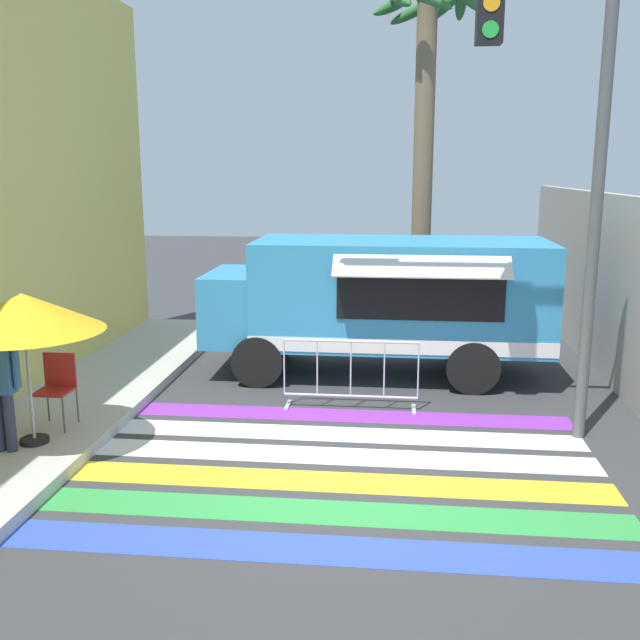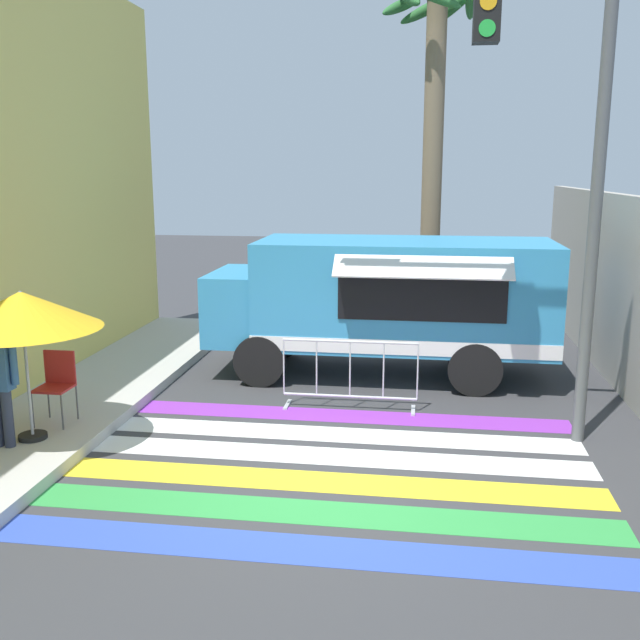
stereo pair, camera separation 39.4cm
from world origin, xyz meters
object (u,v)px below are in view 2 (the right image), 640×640
at_px(food_truck, 378,297).
at_px(patio_umbrella, 22,311).
at_px(barricade_front, 350,375).
at_px(traffic_signal_pole, 535,103).
at_px(folding_chair, 57,380).
at_px(palm_tree, 434,108).

distance_m(food_truck, patio_umbrella, 5.87).
distance_m(food_truck, barricade_front, 2.11).
relative_size(traffic_signal_pole, folding_chair, 6.52).
bearing_deg(food_truck, folding_chair, -140.35).
xyz_separation_m(traffic_signal_pole, palm_tree, (-1.16, 6.49, 0.48)).
relative_size(food_truck, traffic_signal_pole, 0.92).
bearing_deg(food_truck, patio_umbrella, -135.50).
xyz_separation_m(food_truck, barricade_front, (-0.29, -1.90, -0.87)).
bearing_deg(patio_umbrella, folding_chair, 88.09).
xyz_separation_m(folding_chair, barricade_front, (3.87, 1.55, -0.22)).
relative_size(folding_chair, palm_tree, 0.13).
bearing_deg(food_truck, traffic_signal_pole, -53.27).
height_order(traffic_signal_pole, folding_chair, traffic_signal_pole).
bearing_deg(folding_chair, patio_umbrella, -76.21).
height_order(patio_umbrella, folding_chair, patio_umbrella).
xyz_separation_m(patio_umbrella, barricade_front, (3.89, 2.21, -1.31)).
xyz_separation_m(traffic_signal_pole, barricade_front, (-2.35, 0.86, -3.83)).
relative_size(barricade_front, palm_tree, 0.27).
distance_m(patio_umbrella, folding_chair, 1.27).
bearing_deg(traffic_signal_pole, food_truck, 126.73).
relative_size(traffic_signal_pole, patio_umbrella, 3.27).
xyz_separation_m(patio_umbrella, palm_tree, (5.08, 7.84, 3.00)).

